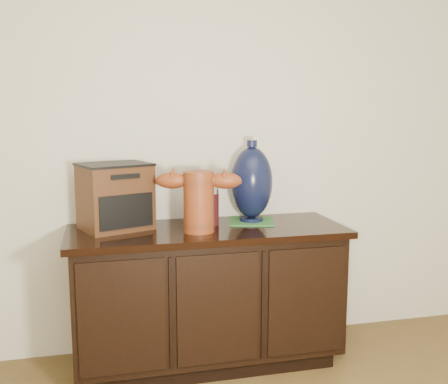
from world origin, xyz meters
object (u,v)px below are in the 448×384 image
object	(u,v)px
lamp_base	(252,183)
sideboard	(208,294)
terracotta_vessel	(199,198)
spray_can	(213,207)
tv_radio	(115,196)

from	to	relation	value
lamp_base	sideboard	bearing A→B (deg)	-161.20
terracotta_vessel	spray_can	world-z (taller)	terracotta_vessel
sideboard	tv_radio	size ratio (longest dim) A/B	3.46
sideboard	lamp_base	distance (m)	0.65
sideboard	spray_can	xyz separation A→B (m)	(0.04, 0.07, 0.47)
terracotta_vessel	tv_radio	xyz separation A→B (m)	(-0.41, 0.17, -0.00)
sideboard	spray_can	bearing A→B (deg)	58.61
terracotta_vessel	tv_radio	bearing A→B (deg)	172.36
tv_radio	spray_can	bearing A→B (deg)	-23.78
tv_radio	lamp_base	bearing A→B (deg)	-21.46
tv_radio	spray_can	distance (m)	0.52
tv_radio	lamp_base	distance (m)	0.74
sideboard	lamp_base	bearing A→B (deg)	18.80
sideboard	tv_radio	bearing A→B (deg)	168.49
lamp_base	spray_can	world-z (taller)	lamp_base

